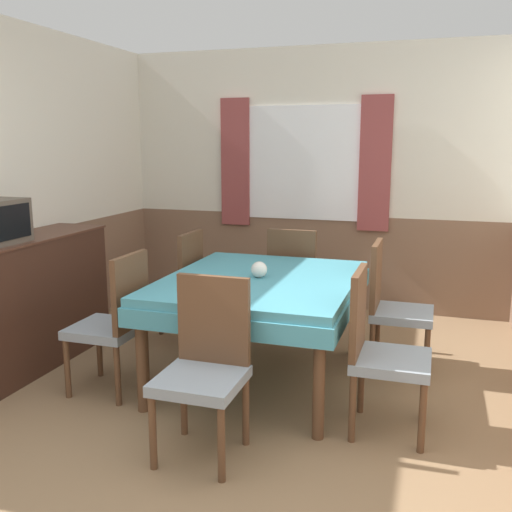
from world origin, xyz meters
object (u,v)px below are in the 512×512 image
object	(u,v)px
chair_right_near	(379,347)
sideboard	(23,303)
dining_table	(260,292)
chair_head_near	(205,362)
vase	(259,270)
chair_right_far	(392,303)
chair_left_far	(178,285)
chair_head_window	(295,279)
chair_left_near	(115,319)

from	to	relation	value
chair_right_near	sideboard	distance (m)	2.63
dining_table	chair_head_near	xyz separation A→B (m)	(0.00, -1.00, -0.14)
chair_head_near	vase	distance (m)	1.04
dining_table	vase	xyz separation A→B (m)	(-0.01, -0.01, 0.16)
chair_right_far	vase	xyz separation A→B (m)	(-0.88, -0.49, 0.30)
sideboard	chair_left_far	bearing A→B (deg)	42.30
dining_table	sideboard	xyz separation A→B (m)	(-1.75, -0.32, -0.15)
dining_table	chair_right_near	size ratio (longest dim) A/B	1.64
chair_left_far	chair_right_near	distance (m)	1.99
chair_head_window	vase	distance (m)	1.05
chair_left_far	chair_left_near	size ratio (longest dim) A/B	1.00
chair_head_window	chair_right_near	bearing A→B (deg)	-59.63
chair_right_far	chair_head_window	size ratio (longest dim) A/B	1.00
chair_head_window	sideboard	xyz separation A→B (m)	(-1.75, -1.32, -0.01)
sideboard	chair_head_window	bearing A→B (deg)	36.99
chair_head_near	chair_right_near	bearing A→B (deg)	-149.26
chair_head_window	vase	xyz separation A→B (m)	(-0.01, -1.01, 0.30)
dining_table	chair_right_far	world-z (taller)	chair_right_far
chair_right_near	chair_head_near	bearing A→B (deg)	-59.26
chair_right_far	sideboard	distance (m)	2.74
dining_table	chair_right_near	xyz separation A→B (m)	(0.87, -0.48, -0.14)
chair_right_near	chair_head_window	distance (m)	1.72
chair_head_near	chair_right_near	xyz separation A→B (m)	(0.87, 0.52, 0.00)
chair_head_window	chair_left_near	bearing A→B (deg)	-120.37
chair_right_far	chair_head_near	distance (m)	1.72
chair_right_far	dining_table	bearing A→B (deg)	-60.93
chair_left_far	sideboard	world-z (taller)	sideboard
chair_head_near	chair_right_far	bearing A→B (deg)	-120.37
dining_table	chair_left_far	bearing A→B (deg)	150.93
vase	sideboard	bearing A→B (deg)	-169.81
dining_table	chair_head_window	size ratio (longest dim) A/B	1.64
sideboard	chair_head_near	bearing A→B (deg)	-21.27
chair_right_far	chair_left_far	size ratio (longest dim) A/B	1.00
chair_right_far	chair_head_near	size ratio (longest dim) A/B	1.00
chair_right_far	sideboard	world-z (taller)	sideboard
chair_right_near	chair_left_near	world-z (taller)	same
chair_left_far	chair_right_near	bearing A→B (deg)	-119.07
sideboard	vase	world-z (taller)	sideboard
chair_head_near	sideboard	world-z (taller)	sideboard
sideboard	chair_right_near	bearing A→B (deg)	-3.59
chair_head_window	chair_right_far	bearing A→B (deg)	-30.74
vase	dining_table	bearing A→B (deg)	34.56
chair_head_near	sideboard	distance (m)	1.88
chair_left_far	vase	size ratio (longest dim) A/B	8.51
dining_table	chair_right_far	distance (m)	1.01
chair_left_far	chair_head_window	distance (m)	1.01
chair_head_window	dining_table	bearing A→B (deg)	-90.00
chair_right_near	chair_left_near	xyz separation A→B (m)	(-1.74, 0.00, 0.00)
chair_right_far	chair_right_near	bearing A→B (deg)	0.00
chair_right_far	sideboard	bearing A→B (deg)	-72.98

